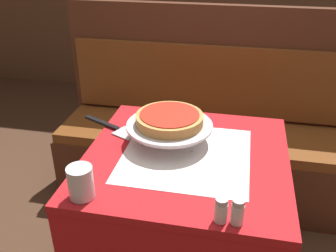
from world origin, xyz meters
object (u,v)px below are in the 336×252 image
water_glass_near (81,182)px  pepper_shaker (238,212)px  dining_table_front (186,180)px  dining_table_rear (191,47)px  booth_bench (205,144)px  pizza_pan_stand (170,126)px  pizza_server (112,127)px  deep_dish_pizza (170,119)px  salt_shaker (221,210)px  condiment_caddy (182,30)px

water_glass_near → pepper_shaker: water_glass_near is taller
pepper_shaker → dining_table_front: bearing=120.9°
dining_table_rear → booth_bench: booth_bench is taller
booth_bench → pizza_pan_stand: (-0.08, -0.71, 0.48)m
pizza_server → water_glass_near: size_ratio=2.66×
dining_table_rear → deep_dish_pizza: 1.77m
pepper_shaker → deep_dish_pizza: bearing=124.1°
booth_bench → deep_dish_pizza: booth_bench is taller
pizza_pan_stand → salt_shaker: bearing=-60.6°
water_glass_near → condiment_caddy: (-0.04, 2.13, -0.02)m
dining_table_rear → pepper_shaker: pepper_shaker is taller
booth_bench → pizza_server: (-0.35, -0.64, 0.42)m
booth_bench → salt_shaker: (0.15, -1.13, 0.45)m
dining_table_front → condiment_caddy: size_ratio=5.02×
deep_dish_pizza → water_glass_near: size_ratio=2.45×
deep_dish_pizza → pepper_shaker: size_ratio=3.17×
pizza_pan_stand → deep_dish_pizza: (0.00, -0.00, 0.03)m
dining_table_rear → condiment_caddy: 0.16m
dining_table_rear → dining_table_front: bearing=-82.1°
deep_dish_pizza → condiment_caddy: size_ratio=1.74×
dining_table_front → pepper_shaker: 0.43m
dining_table_front → condiment_caddy: 1.85m
salt_shaker → pepper_shaker: size_ratio=0.96×
pizza_pan_stand → deep_dish_pizza: size_ratio=1.29×
dining_table_front → pizza_server: bearing=157.0°
pizza_server → pepper_shaker: pepper_shaker is taller
dining_table_front → pizza_pan_stand: 0.22m
deep_dish_pizza → water_glass_near: (-0.21, -0.40, -0.05)m
pizza_server → dining_table_front: bearing=-23.0°
salt_shaker → dining_table_rear: bearing=100.7°
booth_bench → water_glass_near: (-0.29, -1.11, 0.47)m
pepper_shaker → pizza_server: bearing=138.6°
pizza_pan_stand → water_glass_near: (-0.21, -0.40, -0.02)m
water_glass_near → pepper_shaker: bearing=-2.9°
pizza_pan_stand → water_glass_near: bearing=-117.3°
water_glass_near → pepper_shaker: 0.49m
pizza_pan_stand → water_glass_near: size_ratio=3.15×
dining_table_front → dining_table_rear: 1.85m
dining_table_front → deep_dish_pizza: (-0.08, 0.08, 0.22)m
pepper_shaker → booth_bench: bearing=100.1°
pizza_pan_stand → salt_shaker: same height
water_glass_near → pepper_shaker: size_ratio=1.30×
pizza_pan_stand → pizza_server: pizza_pan_stand is taller
pepper_shaker → salt_shaker: bearing=180.0°
pepper_shaker → condiment_caddy: 2.22m
deep_dish_pizza → water_glass_near: deep_dish_pizza is taller
dining_table_front → pepper_shaker: bearing=-59.1°
dining_table_front → salt_shaker: size_ratio=9.58×
dining_table_rear → pizza_server: 1.69m
deep_dish_pizza → condiment_caddy: bearing=98.1°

